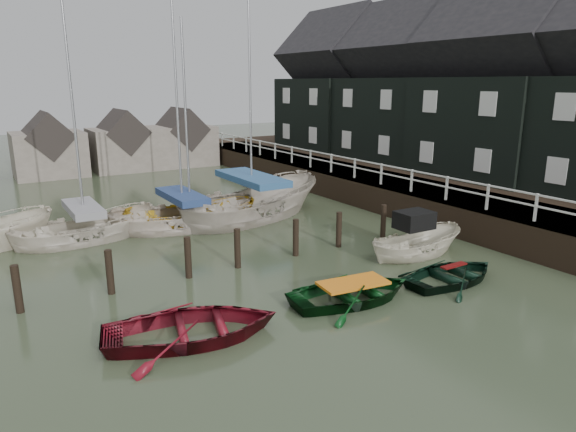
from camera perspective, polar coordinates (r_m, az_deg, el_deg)
ground at (r=16.21m, az=3.06°, el=-8.08°), size 120.00×120.00×0.00m
pier at (r=29.19m, az=7.10°, el=3.58°), size 3.04×32.00×2.70m
land_strip at (r=33.03m, az=14.56°, el=3.25°), size 14.00×38.00×1.50m
quay_houses at (r=31.53m, az=17.02°, el=12.98°), size 6.52×28.14×10.01m
mooring_pilings at (r=17.92m, az=-5.38°, el=-4.16°), size 13.72×0.22×1.80m
far_sheds at (r=39.61m, az=-18.10°, el=7.56°), size 14.00×4.08×4.39m
rowboat_red at (r=13.49m, az=-10.47°, el=-13.26°), size 5.02×4.12×0.91m
rowboat_green at (r=15.49m, az=7.19°, el=-9.31°), size 4.23×3.25×0.81m
rowboat_dkgreen at (r=17.59m, az=17.81°, el=-6.93°), size 3.63×2.61×0.75m
motorboat at (r=19.74m, az=14.01°, el=-3.97°), size 4.12×1.67×2.43m
sailboat_a at (r=22.52m, az=-21.50°, el=-2.35°), size 5.87×2.54×11.69m
sailboat_b at (r=23.13m, az=-11.53°, el=-1.19°), size 6.64×3.58×10.95m
sailboat_c at (r=23.30m, az=-10.71°, el=-1.16°), size 6.16×3.85×9.94m
sailboat_d at (r=24.55m, az=-3.99°, el=-0.02°), size 8.91×5.28×11.92m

